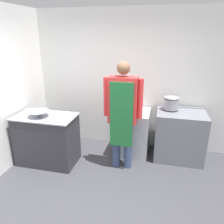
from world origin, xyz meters
TOP-DOWN VIEW (x-y plane):
  - ground_plane at (0.00, 0.00)m, footprint 14.00×14.00m
  - wall_back at (0.00, 2.03)m, footprint 8.00×0.05m
  - wall_left at (-1.72, 1.00)m, footprint 0.05×8.00m
  - prep_counter at (-1.11, 0.96)m, footprint 1.06×0.62m
  - stove at (1.21, 1.64)m, footprint 0.87×0.63m
  - fridge_unit at (0.34, 1.65)m, footprint 0.60×0.66m
  - person_cook at (0.23, 1.11)m, footprint 0.64×0.24m
  - mixing_bowl at (-1.18, 0.90)m, footprint 0.36×0.36m
  - stock_pot at (1.01, 1.75)m, footprint 0.28×0.28m

SIDE VIEW (x-z plane):
  - ground_plane at x=0.00m, z-range 0.00..0.00m
  - fridge_unit at x=0.34m, z-range 0.00..0.86m
  - prep_counter at x=-1.11m, z-range 0.00..0.90m
  - stove at x=1.21m, z-range -0.01..0.92m
  - mixing_bowl at x=-1.18m, z-range 0.90..1.00m
  - stock_pot at x=1.01m, z-range 0.93..1.17m
  - person_cook at x=0.23m, z-range 0.14..1.98m
  - wall_back at x=0.00m, z-range 0.00..2.70m
  - wall_left at x=-1.72m, z-range 0.00..2.70m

